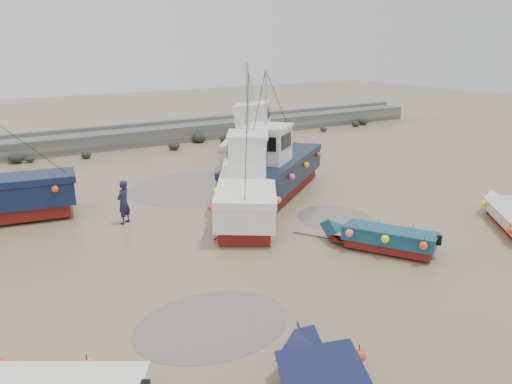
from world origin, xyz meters
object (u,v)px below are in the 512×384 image
Objects in this scene: cabin_boat_2 at (271,170)px; person at (125,223)px; dinghy_2 at (380,235)px; cabin_boat_3 at (257,139)px; cabin_boat_1 at (247,185)px.

cabin_boat_2 is 7.67m from person.
cabin_boat_2 reaches higher than dinghy_2.
person is at bearing -108.71° from cabin_boat_3.
cabin_boat_3 reaches higher than dinghy_2.
cabin_boat_1 is 5.55m from person.
cabin_boat_2 is (0.17, 7.84, 0.75)m from dinghy_2.
dinghy_2 is 0.53× the size of cabin_boat_2.
cabin_boat_3 is (3.73, 15.03, 0.77)m from dinghy_2.
cabin_boat_2 is at bearing 67.88° from cabin_boat_1.
cabin_boat_2 is 1.06× the size of cabin_boat_3.
cabin_boat_1 is at bearing 88.95° from cabin_boat_2.
dinghy_2 is 0.56× the size of cabin_boat_3.
cabin_boat_1 and cabin_boat_2 have the same top height.
cabin_boat_1 is (-2.26, 6.07, 0.78)m from dinghy_2.
person is (-5.13, 1.66, -1.34)m from cabin_boat_1.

